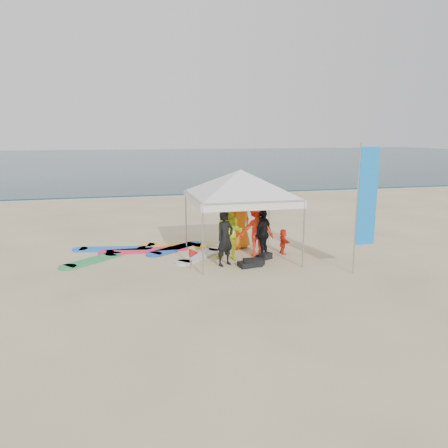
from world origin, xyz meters
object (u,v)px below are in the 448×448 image
person_black_b (263,234)px  person_yellow (229,232)px  person_orange_a (257,230)px  surfboard_spread (149,251)px  person_seated (283,241)px  canopy_tent (241,170)px  marker_pennant (194,253)px  person_orange_b (240,222)px  feather_flag (366,198)px  person_black_a (225,238)px

person_black_b → person_yellow: bearing=-45.8°
person_orange_a → surfboard_spread: person_orange_a is taller
person_seated → canopy_tent: canopy_tent is taller
marker_pennant → surfboard_spread: size_ratio=0.12×
person_yellow → person_orange_b: 1.51m
person_orange_a → marker_pennant: (-2.28, -0.92, -0.41)m
person_orange_a → feather_flag: (2.46, -2.47, 1.33)m
canopy_tent → feather_flag: size_ratio=1.17×
person_orange_b → feather_flag: size_ratio=0.52×
person_black_a → person_black_b: bearing=-9.1°
person_seated → feather_flag: 3.44m
canopy_tent → feather_flag: feather_flag is taller
person_black_a → person_orange_a: person_orange_a is taller
canopy_tent → marker_pennant: (-1.71, -0.92, -2.40)m
person_yellow → person_black_b: bearing=31.2°
person_black_a → surfboard_spread: (-2.19, 2.08, -0.83)m
person_black_a → person_orange_b: size_ratio=0.88×
person_black_a → person_yellow: 0.60m
person_yellow → person_black_b: size_ratio=1.13×
person_orange_b → surfboard_spread: (-3.20, 0.22, -0.94)m
marker_pennant → surfboard_spread: marker_pennant is taller
person_yellow → surfboard_spread: bearing=-178.4°
person_orange_b → marker_pennant: size_ratio=3.05×
person_yellow → person_orange_a: size_ratio=1.03×
person_yellow → person_black_a: bearing=-82.8°
person_orange_b → surfboard_spread: person_orange_b is taller
person_yellow → person_orange_a: 1.04m
marker_pennant → surfboard_spread: 2.56m
person_black_a → person_orange_a: bearing=2.8°
person_seated → person_black_b: bearing=114.0°
person_black_b → person_seated: person_black_b is taller
person_orange_a → canopy_tent: size_ratio=0.41×
person_yellow → feather_flag: size_ratio=0.49×
canopy_tent → feather_flag: 3.97m
person_seated → feather_flag: size_ratio=0.23×
person_seated → marker_pennant: bearing=108.8°
person_black_a → person_seated: 2.44m
person_seated → person_black_a: bearing=112.3°
person_yellow → canopy_tent: 2.03m
canopy_tent → surfboard_spread: (-2.90, 1.31, -2.86)m
person_black_b → person_orange_b: person_orange_b is taller
canopy_tent → person_seated: bearing=2.4°
person_yellow → person_orange_b: size_ratio=0.95×
person_orange_b → person_seated: 1.70m
person_black_a → marker_pennant: (-1.00, -0.15, -0.37)m
person_yellow → person_seated: 2.07m
marker_pennant → person_yellow: bearing=28.3°
person_black_b → person_seated: bearing=158.5°
person_yellow → marker_pennant: 1.51m
person_black_a → person_seated: (2.25, 0.83, -0.43)m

